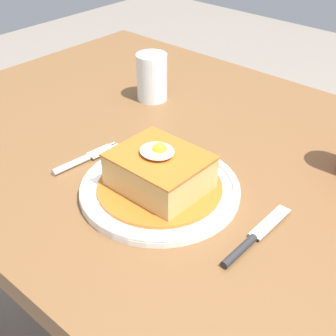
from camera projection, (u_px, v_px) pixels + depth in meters
dining_table at (233, 215)px, 0.89m from camera, size 1.44×0.82×0.72m
main_plate at (160, 189)px, 0.78m from camera, size 0.26×0.26×0.02m
sandwich_meal at (160, 173)px, 0.76m from camera, size 0.21×0.21×0.09m
fork at (81, 160)px, 0.86m from camera, size 0.03×0.14×0.01m
knife at (249, 242)px, 0.68m from camera, size 0.02×0.17×0.01m
drinking_glass at (152, 80)px, 1.05m from camera, size 0.07×0.07×0.10m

